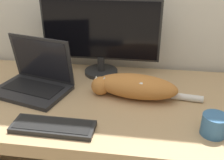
# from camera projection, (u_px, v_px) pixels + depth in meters

# --- Properties ---
(desk) EXTENTS (1.62, 0.75, 0.75)m
(desk) POSITION_uv_depth(u_px,v_px,m) (87.00, 122.00, 1.33)
(desk) COLOR tan
(desk) RESTS_ON ground_plane
(monitor) EXTENTS (0.64, 0.19, 0.42)m
(monitor) POSITION_uv_depth(u_px,v_px,m) (100.00, 35.00, 1.40)
(monitor) COLOR #282828
(monitor) RESTS_ON desk
(laptop) EXTENTS (0.40, 0.33, 0.26)m
(laptop) POSITION_uv_depth(u_px,v_px,m) (35.00, 80.00, 1.30)
(laptop) COLOR #232326
(laptop) RESTS_ON desk
(external_keyboard) EXTENTS (0.33, 0.12, 0.02)m
(external_keyboard) POSITION_uv_depth(u_px,v_px,m) (53.00, 127.00, 1.03)
(external_keyboard) COLOR black
(external_keyboard) RESTS_ON desk
(cat) EXTENTS (0.53, 0.20, 0.11)m
(cat) POSITION_uv_depth(u_px,v_px,m) (134.00, 86.00, 1.24)
(cat) COLOR #C67A38
(cat) RESTS_ON desk
(coffee_mug) EXTENTS (0.10, 0.10, 0.08)m
(coffee_mug) POSITION_uv_depth(u_px,v_px,m) (214.00, 125.00, 0.99)
(coffee_mug) COLOR teal
(coffee_mug) RESTS_ON desk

